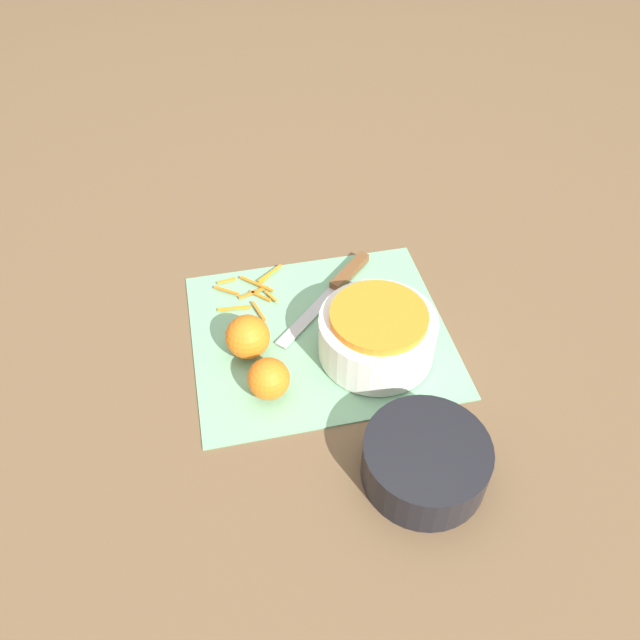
# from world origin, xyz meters

# --- Properties ---
(ground_plane) EXTENTS (4.00, 4.00, 0.00)m
(ground_plane) POSITION_xyz_m (0.00, 0.00, 0.00)
(ground_plane) COLOR brown
(cutting_board) EXTENTS (0.43, 0.38, 0.01)m
(cutting_board) POSITION_xyz_m (0.00, 0.00, 0.00)
(cutting_board) COLOR #75AD84
(cutting_board) RESTS_ON ground_plane
(bowl_speckled) EXTENTS (0.19, 0.19, 0.09)m
(bowl_speckled) POSITION_xyz_m (-0.08, 0.06, 0.05)
(bowl_speckled) COLOR silver
(bowl_speckled) RESTS_ON cutting_board
(bowl_dark) EXTENTS (0.18, 0.18, 0.07)m
(bowl_dark) POSITION_xyz_m (-0.08, 0.29, 0.03)
(bowl_dark) COLOR black
(bowl_dark) RESTS_ON ground_plane
(knife) EXTENTS (0.21, 0.20, 0.02)m
(knife) POSITION_xyz_m (-0.06, -0.11, 0.01)
(knife) COLOR brown
(knife) RESTS_ON cutting_board
(orange_left) EXTENTS (0.07, 0.07, 0.07)m
(orange_left) POSITION_xyz_m (0.12, 0.02, 0.04)
(orange_left) COLOR orange
(orange_left) RESTS_ON cutting_board
(orange_right) EXTENTS (0.07, 0.07, 0.07)m
(orange_right) POSITION_xyz_m (0.10, 0.11, 0.04)
(orange_right) COLOR orange
(orange_right) RESTS_ON cutting_board
(peel_pile) EXTENTS (0.13, 0.14, 0.01)m
(peel_pile) POSITION_xyz_m (0.10, -0.12, 0.01)
(peel_pile) COLOR orange
(peel_pile) RESTS_ON cutting_board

